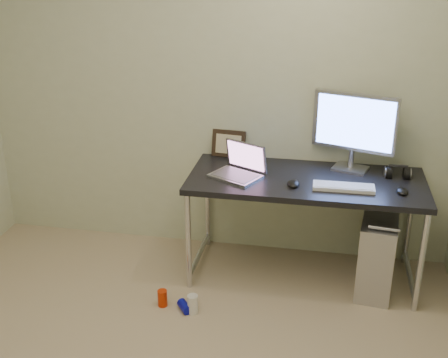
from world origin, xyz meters
TOP-DOWN VIEW (x-y plane):
  - wall_back at (0.00, 1.75)m, footprint 3.50×0.02m
  - desk at (0.70, 1.40)m, footprint 1.59×0.69m
  - tower_computer at (1.21, 1.34)m, footprint 0.29×0.54m
  - cable_a at (1.16, 1.70)m, footprint 0.01×0.16m
  - cable_b at (1.25, 1.68)m, footprint 0.02×0.11m
  - can_red at (-0.17, 0.84)m, footprint 0.08×0.08m
  - can_white at (0.04, 0.81)m, footprint 0.09×0.09m
  - can_blue at (-0.01, 0.82)m, footprint 0.12×0.13m
  - laptop at (0.25, 1.37)m, footprint 0.40×0.38m
  - monitor at (1.00, 1.63)m, footprint 0.56×0.23m
  - keyboard at (0.95, 1.27)m, footprint 0.39×0.13m
  - mouse_right at (1.31, 1.27)m, footprint 0.08×0.12m
  - mouse_left at (0.62, 1.27)m, footprint 0.09×0.13m
  - headphones at (1.31, 1.54)m, footprint 0.16×0.10m
  - picture_frame at (0.11, 1.72)m, footprint 0.26×0.10m
  - webcam at (0.36, 1.65)m, footprint 0.04×0.03m

SIDE VIEW (x-z plane):
  - can_blue at x=-0.01m, z-range 0.00..0.06m
  - can_red at x=-0.17m, z-range 0.00..0.11m
  - can_white at x=0.04m, z-range 0.00..0.13m
  - tower_computer at x=1.21m, z-range -0.02..0.56m
  - cable_b at x=1.25m, z-range 0.02..0.74m
  - cable_a at x=1.16m, z-range 0.06..0.74m
  - desk at x=0.70m, z-range 0.30..1.05m
  - keyboard at x=0.95m, z-range 0.75..0.77m
  - mouse_right at x=1.31m, z-range 0.75..0.79m
  - mouse_left at x=0.62m, z-range 0.75..0.79m
  - headphones at x=1.31m, z-range 0.73..0.83m
  - laptop at x=0.25m, z-range 0.69..0.91m
  - webcam at x=0.36m, z-range 0.78..0.88m
  - picture_frame at x=0.11m, z-range 0.75..0.95m
  - monitor at x=1.00m, z-range 0.80..1.34m
  - wall_back at x=0.00m, z-range 0.00..2.50m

